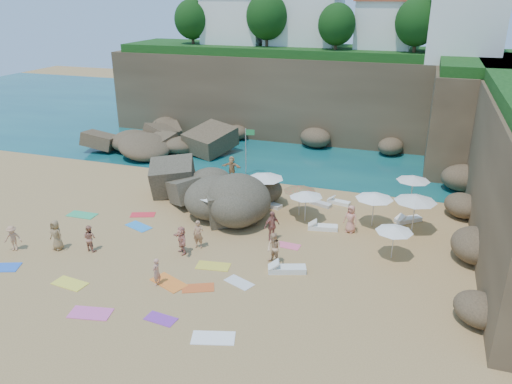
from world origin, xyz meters
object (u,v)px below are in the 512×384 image
(person_stand_4, at_px, (351,219))
(rock_outcrop, at_px, (208,209))
(parasol_2, at_px, (416,198))
(person_stand_5, at_px, (232,167))
(parasol_1, at_px, (245,182))
(person_stand_6, at_px, (156,272))
(person_stand_1, at_px, (90,238))
(parasol_0, at_px, (265,176))
(person_stand_2, at_px, (216,187))
(flag_pole, at_px, (247,145))
(lounger_0, at_px, (339,202))
(person_stand_3, at_px, (272,226))

(person_stand_4, bearing_deg, rock_outcrop, -164.12)
(parasol_2, distance_m, person_stand_5, 15.18)
(rock_outcrop, xyz_separation_m, parasol_1, (2.40, 1.00, 1.91))
(person_stand_6, bearing_deg, person_stand_1, -106.70)
(person_stand_1, bearing_deg, parasol_1, -117.46)
(parasol_0, relative_size, person_stand_2, 1.47)
(rock_outcrop, relative_size, person_stand_2, 4.28)
(person_stand_2, bearing_deg, parasol_1, -161.89)
(flag_pole, xyz_separation_m, parasol_2, (13.09, -6.47, -0.26))
(lounger_0, xyz_separation_m, person_stand_4, (1.42, -4.14, 0.76))
(rock_outcrop, distance_m, person_stand_2, 2.07)
(parasol_1, xyz_separation_m, person_stand_1, (-6.30, -8.59, -1.13))
(parasol_0, relative_size, parasol_1, 1.15)
(lounger_0, xyz_separation_m, person_stand_2, (-8.46, -1.81, 0.74))
(person_stand_5, relative_size, person_stand_6, 1.18)
(parasol_1, bearing_deg, flag_pole, 108.61)
(parasol_2, xyz_separation_m, person_stand_2, (-13.49, 1.04, -1.35))
(parasol_1, relative_size, person_stand_5, 1.27)
(flag_pole, relative_size, person_stand_2, 2.24)
(flag_pole, bearing_deg, person_stand_1, -105.68)
(lounger_0, bearing_deg, rock_outcrop, -145.27)
(person_stand_2, distance_m, person_stand_3, 7.50)
(rock_outcrop, height_order, parasol_2, parasol_2)
(person_stand_1, relative_size, person_stand_4, 0.89)
(parasol_2, xyz_separation_m, person_stand_4, (-3.61, -1.29, -1.33))
(parasol_1, relative_size, person_stand_6, 1.50)
(person_stand_3, bearing_deg, person_stand_1, 151.26)
(parasol_0, height_order, parasol_1, parasol_0)
(flag_pole, distance_m, lounger_0, 9.14)
(person_stand_6, bearing_deg, person_stand_5, -168.72)
(parasol_1, xyz_separation_m, person_stand_3, (3.11, -4.07, -0.98))
(parasol_1, bearing_deg, person_stand_2, 160.86)
(person_stand_6, bearing_deg, rock_outcrop, -167.76)
(lounger_0, xyz_separation_m, person_stand_3, (-2.82, -6.75, 0.81))
(person_stand_1, relative_size, person_stand_5, 0.90)
(person_stand_4, bearing_deg, lounger_0, 127.50)
(parasol_1, height_order, person_stand_4, parasol_1)
(person_stand_3, bearing_deg, lounger_0, 12.97)
(person_stand_5, bearing_deg, parasol_1, -60.44)
(flag_pole, bearing_deg, person_stand_5, -136.53)
(rock_outcrop, relative_size, person_stand_4, 4.19)
(rock_outcrop, xyz_separation_m, person_stand_1, (-3.90, -7.59, 0.78))
(flag_pole, xyz_separation_m, person_stand_5, (-0.98, -0.93, -1.60))
(parasol_2, bearing_deg, parasol_1, 179.13)
(rock_outcrop, height_order, person_stand_4, person_stand_4)
(person_stand_1, xyz_separation_m, person_stand_4, (13.66, 7.13, 0.10))
(rock_outcrop, distance_m, parasol_0, 4.52)
(flag_pole, relative_size, lounger_0, 2.43)
(person_stand_3, xyz_separation_m, person_stand_4, (4.24, 2.61, -0.05))
(person_stand_4, bearing_deg, parasol_0, 179.10)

